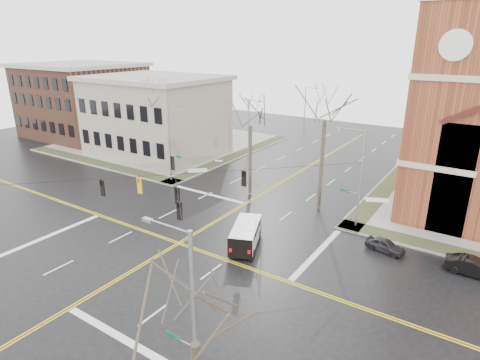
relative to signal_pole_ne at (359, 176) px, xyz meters
The scene contains 19 objects.
ground 16.88m from the signal_pole_ne, 134.55° to the right, with size 120.00×120.00×0.00m, color black.
sidewalks 16.86m from the signal_pole_ne, 134.55° to the right, with size 80.00×80.00×0.17m.
road_markings 16.88m from the signal_pole_ne, 134.55° to the right, with size 100.00×100.00×0.01m.
civic_building_a 34.39m from the signal_pole_ne, 165.69° to the left, with size 18.00×14.00×11.00m, color gray.
civic_building_b 54.36m from the signal_pole_ne, 168.86° to the left, with size 18.00×16.00×12.00m, color brown.
signal_pole_ne is the anchor object (origin of this frame).
signal_pole_nw 22.64m from the signal_pole_ne, behind, with size 2.75×0.22×9.00m.
signal_pole_se 23.00m from the signal_pole_ne, 90.00° to the right, with size 2.75×0.22×9.00m.
span_wires 16.19m from the signal_pole_ne, 134.55° to the right, with size 23.02×23.02×0.03m.
traffic_signals 16.63m from the signal_pole_ne, 132.94° to the right, with size 8.21×8.26×1.30m.
streetlight_north_a 27.48m from the signal_pole_ne, 143.10° to the left, with size 2.30×0.20×8.00m.
streetlight_north_b 42.61m from the signal_pole_ne, 121.05° to the left, with size 2.30×0.20×8.00m.
cargo_van 11.36m from the signal_pole_ne, 126.52° to the right, with size 3.75×5.41×1.93m.
parked_car_a 6.53m from the signal_pole_ne, 40.79° to the right, with size 1.27×3.16×1.08m, color black.
parked_car_b 11.33m from the signal_pole_ne, 17.58° to the right, with size 1.37×3.93×1.29m, color black.
tree_nw_far 26.78m from the signal_pole_ne, behind, with size 4.00×4.00×12.79m.
tree_nw_near 13.03m from the signal_pole_ne, behind, with size 4.00×4.00×11.35m.
tree_ne 6.83m from the signal_pole_ne, 153.98° to the left, with size 4.00×4.00×13.45m.
tree_se 25.71m from the signal_pole_ne, 84.60° to the right, with size 4.00×4.00×9.48m.
Camera 1 is at (21.20, -22.46, 16.38)m, focal length 30.00 mm.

